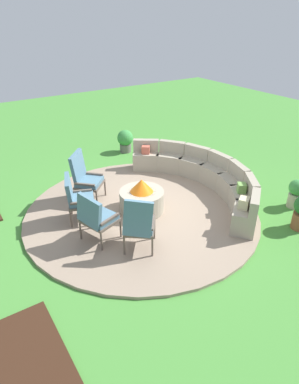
{
  "coord_description": "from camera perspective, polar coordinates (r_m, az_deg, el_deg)",
  "views": [
    {
      "loc": [
        5.22,
        -3.26,
        3.91
      ],
      "look_at": [
        0.0,
        0.2,
        0.45
      ],
      "focal_mm": 30.92,
      "sensor_mm": 36.0,
      "label": 1
    }
  ],
  "objects": [
    {
      "name": "ground_plane",
      "position": [
        7.29,
        -1.31,
        -3.52
      ],
      "size": [
        24.0,
        24.0,
        0.0
      ],
      "primitive_type": "plane",
      "color": "#478C38"
    },
    {
      "name": "patio_circle",
      "position": [
        7.28,
        -1.31,
        -3.32
      ],
      "size": [
        5.03,
        5.03,
        0.06
      ],
      "primitive_type": "cylinder",
      "color": "gray",
      "rests_on": "ground_plane"
    },
    {
      "name": "mulch_bed_right",
      "position": [
        4.89,
        -20.98,
        -26.62
      ],
      "size": [
        1.84,
        1.1,
        0.04
      ],
      "primitive_type": "cube",
      "color": "#382114",
      "rests_on": "ground_plane"
    },
    {
      "name": "fire_pit",
      "position": [
        7.11,
        -1.34,
        -1.12
      ],
      "size": [
        0.96,
        0.96,
        0.75
      ],
      "color": "#9E937F",
      "rests_on": "patio_circle"
    },
    {
      "name": "curved_stone_bench",
      "position": [
        8.08,
        9.25,
        2.6
      ],
      "size": [
        4.23,
        1.55,
        0.79
      ],
      "color": "#9E937F",
      "rests_on": "patio_circle"
    },
    {
      "name": "lounge_chair_front_left",
      "position": [
        7.52,
        -11.08,
        2.58
      ],
      "size": [
        0.81,
        0.83,
        1.17
      ],
      "rotation": [
        0.0,
        0.0,
        5.49
      ],
      "color": "brown",
      "rests_on": "patio_circle"
    },
    {
      "name": "lounge_chair_front_right",
      "position": [
        6.83,
        -12.34,
        -0.86
      ],
      "size": [
        0.72,
        0.72,
        1.03
      ],
      "rotation": [
        0.0,
        0.0,
        5.9
      ],
      "color": "brown",
      "rests_on": "patio_circle"
    },
    {
      "name": "lounge_chair_back_left",
      "position": [
        6.15,
        -9.2,
        -4.15
      ],
      "size": [
        0.74,
        0.72,
        1.02
      ],
      "rotation": [
        0.0,
        0.0,
        6.61
      ],
      "color": "brown",
      "rests_on": "patio_circle"
    },
    {
      "name": "lounge_chair_back_right",
      "position": [
        5.82,
        -1.82,
        -5.48
      ],
      "size": [
        0.76,
        0.78,
        1.11
      ],
      "rotation": [
        0.0,
        0.0,
        7.19
      ],
      "color": "brown",
      "rests_on": "patio_circle"
    },
    {
      "name": "potted_plant_1",
      "position": [
        10.36,
        -4.21,
        8.95
      ],
      "size": [
        0.49,
        0.49,
        0.7
      ],
      "color": "#605B56",
      "rests_on": "ground_plane"
    },
    {
      "name": "potted_plant_2",
      "position": [
        8.01,
        23.98,
        -0.03
      ],
      "size": [
        0.36,
        0.36,
        0.67
      ],
      "color": "#A89E8E",
      "rests_on": "ground_plane"
    }
  ]
}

